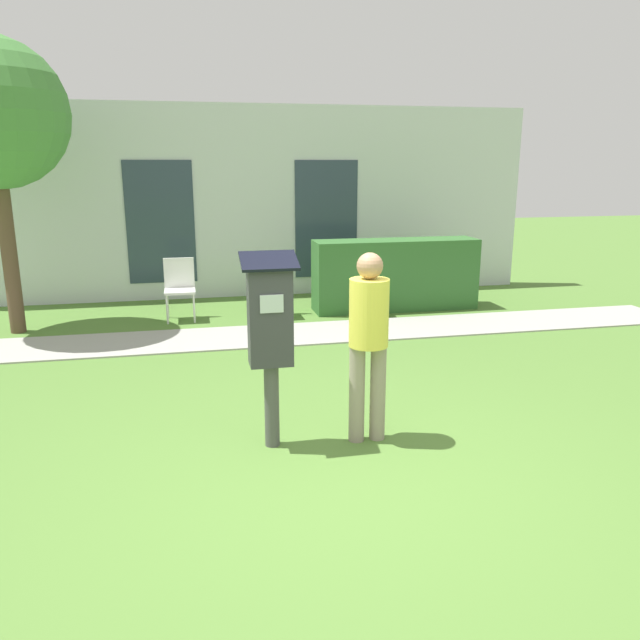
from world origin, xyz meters
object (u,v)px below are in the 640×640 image
outdoor_chair_right (365,280)px  person_standing (369,333)px  outdoor_chair_left (180,284)px  outdoor_chair_middle (274,281)px  parking_meter (270,326)px

outdoor_chair_right → person_standing: bearing=-89.7°
outdoor_chair_left → outdoor_chair_right: 2.78m
outdoor_chair_middle → outdoor_chair_right: bearing=-2.1°
outdoor_chair_left → outdoor_chair_right: same height
parking_meter → person_standing: 0.80m
outdoor_chair_left → outdoor_chair_middle: size_ratio=1.00×
parking_meter → outdoor_chair_left: parking_meter is taller
outdoor_chair_left → outdoor_chair_middle: 1.39m
person_standing → outdoor_chair_left: 4.85m
parking_meter → outdoor_chair_middle: parking_meter is taller
outdoor_chair_middle → outdoor_chair_left: bearing=179.6°
parking_meter → outdoor_chair_left: size_ratio=1.77×
outdoor_chair_right → outdoor_chair_middle: bearing=-169.6°
person_standing → outdoor_chair_right: size_ratio=1.76×
person_standing → outdoor_chair_left: (-1.53, 4.58, -0.40)m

